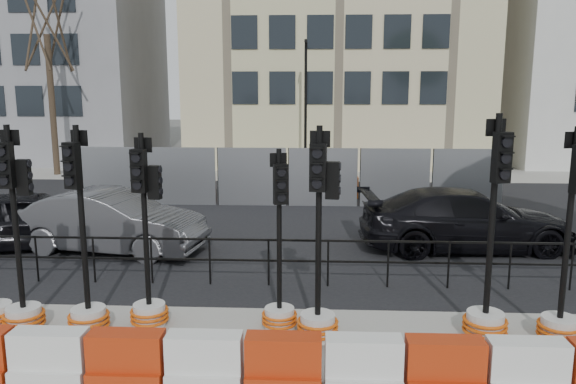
# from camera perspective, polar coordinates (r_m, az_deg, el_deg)

# --- Properties ---
(ground) EXTENTS (120.00, 120.00, 0.00)m
(ground) POSITION_cam_1_polar(r_m,az_deg,el_deg) (10.49, -2.51, -11.82)
(ground) COLOR #51514C
(ground) RESTS_ON ground
(road) EXTENTS (40.00, 14.00, 0.03)m
(road) POSITION_cam_1_polar(r_m,az_deg,el_deg) (17.14, -0.39, -2.82)
(road) COLOR black
(road) RESTS_ON ground
(sidewalk_far) EXTENTS (40.00, 4.00, 0.02)m
(sidewalk_far) POSITION_cam_1_polar(r_m,az_deg,el_deg) (25.97, 0.69, 1.79)
(sidewalk_far) COLOR gray
(sidewalk_far) RESTS_ON ground
(building_grey) EXTENTS (11.00, 9.06, 14.00)m
(building_grey) POSITION_cam_1_polar(r_m,az_deg,el_deg) (35.10, -23.22, 14.70)
(building_grey) COLOR gray
(building_grey) RESTS_ON ground
(kerb_railing) EXTENTS (18.00, 0.04, 1.00)m
(kerb_railing) POSITION_cam_1_polar(r_m,az_deg,el_deg) (11.38, -1.99, -6.31)
(kerb_railing) COLOR black
(kerb_railing) RESTS_ON ground
(heras_fencing) EXTENTS (14.33, 1.72, 2.00)m
(heras_fencing) POSITION_cam_1_polar(r_m,az_deg,el_deg) (19.75, 0.02, 0.95)
(heras_fencing) COLOR gray
(heras_fencing) RESTS_ON ground
(lamp_post_far) EXTENTS (0.12, 0.56, 6.00)m
(lamp_post_far) POSITION_cam_1_polar(r_m,az_deg,el_deg) (24.65, 1.80, 8.81)
(lamp_post_far) COLOR black
(lamp_post_far) RESTS_ON ground
(tree_bare_far) EXTENTS (2.00, 2.00, 9.00)m
(tree_bare_far) POSITION_cam_1_polar(r_m,az_deg,el_deg) (27.95, -23.37, 15.23)
(tree_bare_far) COLOR #473828
(tree_bare_far) RESTS_ON ground
(barrier_row) EXTENTS (12.55, 0.50, 0.80)m
(barrier_row) POSITION_cam_1_polar(r_m,az_deg,el_deg) (7.81, -4.49, -17.17)
(barrier_row) COLOR #A92A0D
(barrier_row) RESTS_ON ground
(traffic_signal_b) EXTENTS (0.67, 0.67, 3.42)m
(traffic_signal_b) POSITION_cam_1_polar(r_m,az_deg,el_deg) (10.31, -25.48, -8.44)
(traffic_signal_b) COLOR silver
(traffic_signal_b) RESTS_ON ground
(traffic_signal_c) EXTENTS (0.67, 0.67, 3.42)m
(traffic_signal_c) POSITION_cam_1_polar(r_m,az_deg,el_deg) (9.89, -19.81, -9.48)
(traffic_signal_c) COLOR silver
(traffic_signal_c) RESTS_ON ground
(traffic_signal_d) EXTENTS (0.65, 0.65, 3.28)m
(traffic_signal_d) POSITION_cam_1_polar(r_m,az_deg,el_deg) (9.79, -14.02, -8.90)
(traffic_signal_d) COLOR silver
(traffic_signal_d) RESTS_ON ground
(traffic_signal_e) EXTENTS (0.60, 0.60, 3.04)m
(traffic_signal_e) POSITION_cam_1_polar(r_m,az_deg,el_deg) (9.47, -0.87, -10.24)
(traffic_signal_e) COLOR silver
(traffic_signal_e) RESTS_ON ground
(traffic_signal_f) EXTENTS (0.68, 0.68, 3.43)m
(traffic_signal_f) POSITION_cam_1_polar(r_m,az_deg,el_deg) (9.06, 3.12, -9.98)
(traffic_signal_f) COLOR silver
(traffic_signal_f) RESTS_ON ground
(traffic_signal_g) EXTENTS (0.71, 0.71, 3.62)m
(traffic_signal_g) POSITION_cam_1_polar(r_m,az_deg,el_deg) (9.63, 19.61, -9.78)
(traffic_signal_g) COLOR silver
(traffic_signal_g) RESTS_ON ground
(traffic_signal_h) EXTENTS (0.68, 0.68, 3.43)m
(traffic_signal_h) POSITION_cam_1_polar(r_m,az_deg,el_deg) (9.95, 26.10, -9.84)
(traffic_signal_h) COLOR silver
(traffic_signal_h) RESTS_ON ground
(car_a) EXTENTS (4.02, 5.28, 1.49)m
(car_a) POSITION_cam_1_polar(r_m,az_deg,el_deg) (15.45, -24.72, -2.53)
(car_a) COLOR black
(car_a) RESTS_ON ground
(car_b) EXTENTS (3.23, 5.19, 1.52)m
(car_b) POSITION_cam_1_polar(r_m,az_deg,el_deg) (14.39, -17.59, -2.90)
(car_b) COLOR #454549
(car_b) RESTS_ON ground
(car_c) EXTENTS (2.87, 5.54, 1.52)m
(car_c) POSITION_cam_1_polar(r_m,az_deg,el_deg) (14.62, 17.60, -2.70)
(car_c) COLOR black
(car_c) RESTS_ON ground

